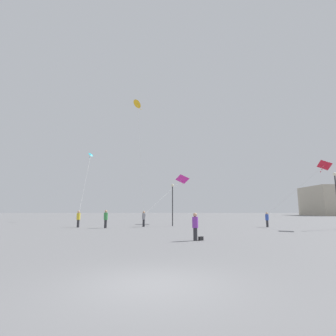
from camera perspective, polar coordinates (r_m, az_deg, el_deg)
The scene contains 14 objects.
ground_plane at distance 7.35m, azimuth -3.59°, elevation -23.91°, with size 300.00×300.00×0.00m, color slate.
person_in_purple at distance 16.88m, azimuth 5.91°, elevation -12.23°, with size 0.37×0.37×1.70m.
person_in_green at distance 28.73m, azimuth -13.33°, elevation -10.52°, with size 0.41×0.41×1.86m.
person_in_yellow at distance 30.71m, azimuth -18.82°, elevation -10.24°, with size 0.39×0.39×1.79m.
person_in_grey at distance 30.27m, azimuth -5.28°, elevation -10.74°, with size 0.38×0.38×1.75m.
person_in_blue at distance 31.42m, azimuth 20.64°, elevation -10.26°, with size 0.36×0.36×1.64m.
kite_cyan_diamond at distance 47.04m, azimuth -16.39°, elevation 2.60°, with size 4.48×15.98×10.42m.
kite_magenta_delta at distance 37.52m, azimuth 3.10°, elevation -2.49°, with size 5.56×8.07×5.39m.
kite_amber_diamond at distance 30.74m, azimuth -6.60°, elevation 13.43°, with size 1.33×2.64×12.88m.
kite_crimson_delta at distance 31.30m, azimuth 30.67°, elevation 0.40°, with size 5.68×3.59×5.50m.
building_left_hall at distance 104.43m, azimuth 31.67°, elevation -6.06°, with size 14.15×16.47×9.69m.
lamppost_east at distance 31.18m, azimuth 32.63°, elevation -4.27°, with size 0.36×0.36×5.61m.
lamppost_west at distance 31.49m, azimuth 0.98°, elevation -6.39°, with size 0.36×0.36×4.96m.
handbag_beside_flyer at distance 17.07m, azimuth 7.14°, elevation -14.90°, with size 0.32×0.14×0.24m, color black.
Camera 1 is at (0.59, -7.08, 1.89)m, focal length 28.17 mm.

